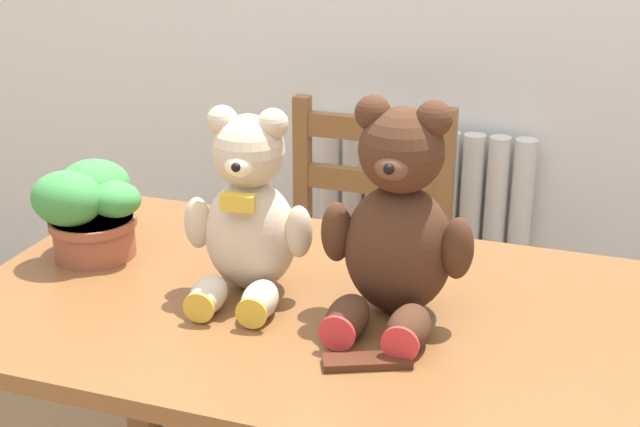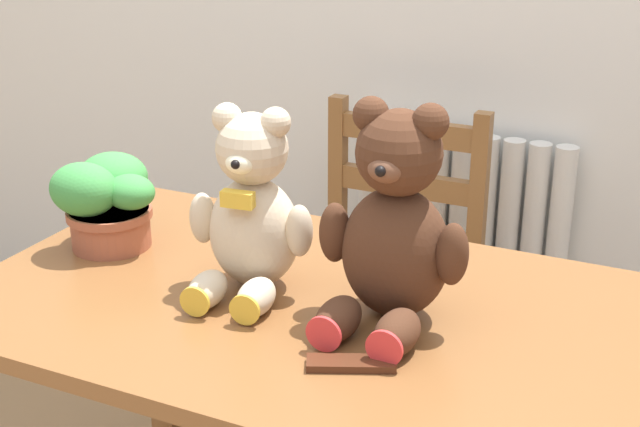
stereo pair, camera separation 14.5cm
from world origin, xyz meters
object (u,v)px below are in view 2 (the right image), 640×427
(teddy_bear_left, at_px, (251,212))
(potted_plant, at_px, (106,199))
(wooden_chair_behind, at_px, (383,295))
(teddy_bear_right, at_px, (394,229))
(chocolate_bar, at_px, (351,364))

(teddy_bear_left, height_order, potted_plant, teddy_bear_left)
(wooden_chair_behind, bearing_deg, potted_plant, 62.94)
(wooden_chair_behind, height_order, potted_plant, potted_plant)
(potted_plant, bearing_deg, teddy_bear_right, -3.85)
(teddy_bear_left, xyz_separation_m, chocolate_bar, (0.26, -0.17, -0.13))
(teddy_bear_left, bearing_deg, chocolate_bar, 140.09)
(wooden_chair_behind, distance_m, chocolate_bar, 0.95)
(teddy_bear_right, bearing_deg, potted_plant, -3.45)
(teddy_bear_left, bearing_deg, potted_plant, -12.89)
(teddy_bear_left, xyz_separation_m, potted_plant, (-0.34, 0.04, -0.04))
(wooden_chair_behind, relative_size, chocolate_bar, 6.95)
(chocolate_bar, bearing_deg, teddy_bear_right, 91.23)
(teddy_bear_right, distance_m, chocolate_bar, 0.23)
(teddy_bear_left, height_order, chocolate_bar, teddy_bear_left)
(potted_plant, xyz_separation_m, chocolate_bar, (0.60, -0.21, -0.09))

